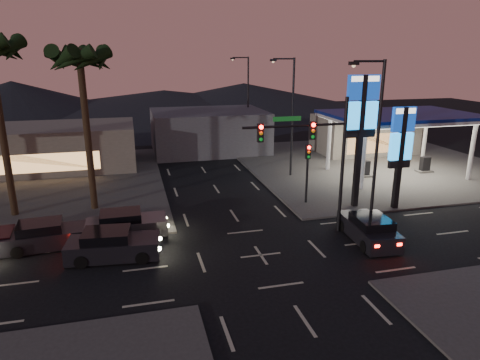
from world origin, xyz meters
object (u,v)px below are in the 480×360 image
object	(u,v)px
car_lane_b_mid	(46,236)
traffic_signal_mast	(316,148)
pylon_sign_tall	(361,115)
car_lane_a_front	(112,245)
pylon_sign_short	(401,143)
car_lane_b_front	(126,225)
suv_station	(369,229)
gas_station	(400,118)

from	to	relation	value
car_lane_b_mid	traffic_signal_mast	bearing A→B (deg)	-7.19
pylon_sign_tall	car_lane_a_front	bearing A→B (deg)	-166.43
pylon_sign_tall	traffic_signal_mast	size ratio (longest dim) A/B	1.12
pylon_sign_short	car_lane_b_front	bearing A→B (deg)	-179.60
pylon_sign_tall	car_lane_b_front	size ratio (longest dim) A/B	1.90
pylon_sign_short	suv_station	xyz separation A→B (m)	(-4.51, -4.24, -3.95)
pylon_sign_short	car_lane_b_front	distance (m)	18.34
car_lane_b_front	car_lane_b_mid	size ratio (longest dim) A/B	0.99
pylon_sign_short	car_lane_b_mid	xyz separation A→B (m)	(-22.14, -0.63, -3.96)
gas_station	pylon_sign_tall	bearing A→B (deg)	-139.09
pylon_sign_short	traffic_signal_mast	size ratio (longest dim) A/B	0.88
car_lane_a_front	suv_station	xyz separation A→B (m)	(14.07, -1.36, -0.01)
pylon_sign_tall	gas_station	bearing A→B (deg)	40.91
traffic_signal_mast	car_lane_b_front	bearing A→B (deg)	167.38
gas_station	pylon_sign_short	distance (m)	9.02
pylon_sign_tall	pylon_sign_short	distance (m)	3.20
traffic_signal_mast	car_lane_a_front	size ratio (longest dim) A/B	1.62
gas_station	suv_station	world-z (taller)	gas_station
pylon_sign_short	car_lane_a_front	bearing A→B (deg)	-171.19
traffic_signal_mast	suv_station	size ratio (longest dim) A/B	1.69
traffic_signal_mast	suv_station	world-z (taller)	traffic_signal_mast
gas_station	traffic_signal_mast	world-z (taller)	traffic_signal_mast
car_lane_a_front	car_lane_b_mid	size ratio (longest dim) A/B	1.04
pylon_sign_tall	car_lane_b_mid	distance (m)	20.51
gas_station	pylon_sign_short	bearing A→B (deg)	-123.69
traffic_signal_mast	car_lane_b_mid	xyz separation A→B (m)	(-14.90, 1.88, -4.53)
car_lane_b_mid	suv_station	world-z (taller)	suv_station
pylon_sign_tall	suv_station	bearing A→B (deg)	-110.94
gas_station	suv_station	distance (m)	15.73
gas_station	pylon_sign_tall	world-z (taller)	pylon_sign_tall
pylon_sign_short	car_lane_b_front	world-z (taller)	pylon_sign_short
pylon_sign_short	traffic_signal_mast	world-z (taller)	traffic_signal_mast
car_lane_a_front	pylon_sign_tall	bearing A→B (deg)	13.57
pylon_sign_tall	car_lane_b_front	distance (m)	16.46
traffic_signal_mast	gas_station	bearing A→B (deg)	39.28
gas_station	car_lane_b_mid	world-z (taller)	gas_station
pylon_sign_short	suv_station	bearing A→B (deg)	-136.72
pylon_sign_tall	traffic_signal_mast	distance (m)	6.02
pylon_sign_short	car_lane_a_front	xyz separation A→B (m)	(-18.58, -2.88, -3.93)
suv_station	pylon_sign_tall	bearing A→B (deg)	69.06
traffic_signal_mast	suv_station	xyz separation A→B (m)	(2.74, -1.73, -4.52)
car_lane_b_front	pylon_sign_tall	bearing A→B (deg)	4.18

